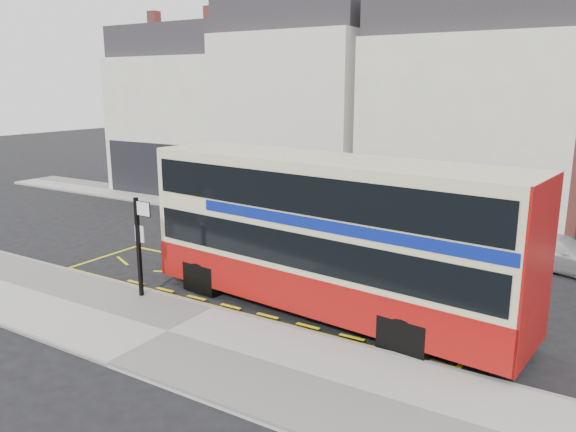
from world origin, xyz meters
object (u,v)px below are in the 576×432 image
Objects in this scene: car_white at (558,253)px; car_grey at (378,230)px; car_silver at (217,202)px; street_tree_left at (122,131)px; double_decker_bus at (329,234)px; bus_stop_post at (140,238)px.

car_grey is at bearing 108.99° from car_white.
car_grey is at bearing -84.12° from car_silver.
street_tree_left reaches higher than car_white.
car_white is at bearing 62.35° from double_decker_bus.
car_grey is 0.72× the size of street_tree_left.
car_silver reaches higher than car_grey.
car_white is (10.44, 9.93, -1.38)m from bus_stop_post.
car_silver is 15.89m from car_white.
car_grey is (3.76, 9.42, -1.35)m from bus_stop_post.
double_decker_bus is 9.54m from car_white.
bus_stop_post is 0.79× the size of car_grey.
double_decker_bus reaches higher than bus_stop_post.
bus_stop_post is 0.57× the size of street_tree_left.
car_grey is at bearing 107.44° from double_decker_bus.
car_white is at bearing 45.14° from bus_stop_post.
double_decker_bus reaches higher than car_grey.
car_silver is (-5.44, 10.43, -1.34)m from bus_stop_post.
bus_stop_post is at bearing 148.17° from car_white.
car_silver is (-10.70, 8.32, -1.73)m from double_decker_bus.
bus_stop_post is 19.64m from street_tree_left.
street_tree_left is (-25.21, 2.91, 3.07)m from car_white.
street_tree_left reaches higher than car_silver.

